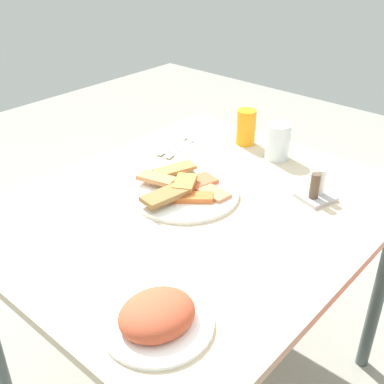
{
  "coord_description": "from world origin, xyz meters",
  "views": [
    {
      "loc": [
        0.85,
        0.74,
        1.44
      ],
      "look_at": [
        -0.01,
        -0.02,
        0.77
      ],
      "focal_mm": 45.11,
      "sensor_mm": 36.0,
      "label": 1
    }
  ],
  "objects_px": {
    "dining_table": "(197,230)",
    "fork": "(172,145)",
    "spoon": "(180,148)",
    "condiment_caddy": "(317,190)",
    "pide_platter": "(184,191)",
    "salad_plate_greens": "(157,316)",
    "drinking_glass": "(279,142)",
    "soda_can": "(246,127)",
    "paper_napkin": "(176,148)"
  },
  "relations": [
    {
      "from": "dining_table",
      "to": "fork",
      "type": "height_order",
      "value": "fork"
    },
    {
      "from": "fork",
      "to": "condiment_caddy",
      "type": "distance_m",
      "value": 0.54
    },
    {
      "from": "pide_platter",
      "to": "drinking_glass",
      "type": "height_order",
      "value": "drinking_glass"
    },
    {
      "from": "fork",
      "to": "pide_platter",
      "type": "bearing_deg",
      "value": 37.91
    },
    {
      "from": "fork",
      "to": "salad_plate_greens",
      "type": "bearing_deg",
      "value": 30.18
    },
    {
      "from": "drinking_glass",
      "to": "fork",
      "type": "xyz_separation_m",
      "value": [
        0.16,
        -0.32,
        -0.05
      ]
    },
    {
      "from": "pide_platter",
      "to": "fork",
      "type": "relative_size",
      "value": 1.75
    },
    {
      "from": "salad_plate_greens",
      "to": "drinking_glass",
      "type": "height_order",
      "value": "drinking_glass"
    },
    {
      "from": "pide_platter",
      "to": "spoon",
      "type": "height_order",
      "value": "pide_platter"
    },
    {
      "from": "soda_can",
      "to": "paper_napkin",
      "type": "bearing_deg",
      "value": -39.3
    },
    {
      "from": "dining_table",
      "to": "condiment_caddy",
      "type": "height_order",
      "value": "condiment_caddy"
    },
    {
      "from": "fork",
      "to": "condiment_caddy",
      "type": "bearing_deg",
      "value": 79.98
    },
    {
      "from": "dining_table",
      "to": "fork",
      "type": "distance_m",
      "value": 0.4
    },
    {
      "from": "fork",
      "to": "paper_napkin",
      "type": "bearing_deg",
      "value": 78.65
    },
    {
      "from": "dining_table",
      "to": "drinking_glass",
      "type": "xyz_separation_m",
      "value": [
        -0.4,
        0.0,
        0.14
      ]
    },
    {
      "from": "pide_platter",
      "to": "condiment_caddy",
      "type": "distance_m",
      "value": 0.37
    },
    {
      "from": "dining_table",
      "to": "spoon",
      "type": "height_order",
      "value": "spoon"
    },
    {
      "from": "spoon",
      "to": "drinking_glass",
      "type": "bearing_deg",
      "value": 107.41
    },
    {
      "from": "fork",
      "to": "spoon",
      "type": "height_order",
      "value": "same"
    },
    {
      "from": "dining_table",
      "to": "soda_can",
      "type": "bearing_deg",
      "value": -161.09
    },
    {
      "from": "salad_plate_greens",
      "to": "spoon",
      "type": "height_order",
      "value": "salad_plate_greens"
    },
    {
      "from": "dining_table",
      "to": "condiment_caddy",
      "type": "relative_size",
      "value": 9.63
    },
    {
      "from": "pide_platter",
      "to": "soda_can",
      "type": "relative_size",
      "value": 2.51
    },
    {
      "from": "drinking_glass",
      "to": "paper_napkin",
      "type": "bearing_deg",
      "value": -61.69
    },
    {
      "from": "paper_napkin",
      "to": "drinking_glass",
      "type": "bearing_deg",
      "value": 118.31
    },
    {
      "from": "condiment_caddy",
      "to": "drinking_glass",
      "type": "bearing_deg",
      "value": -123.85
    },
    {
      "from": "paper_napkin",
      "to": "condiment_caddy",
      "type": "bearing_deg",
      "value": 91.37
    },
    {
      "from": "soda_can",
      "to": "fork",
      "type": "relative_size",
      "value": 0.7
    },
    {
      "from": "pide_platter",
      "to": "condiment_caddy",
      "type": "bearing_deg",
      "value": 128.14
    },
    {
      "from": "soda_can",
      "to": "fork",
      "type": "height_order",
      "value": "soda_can"
    },
    {
      "from": "salad_plate_greens",
      "to": "fork",
      "type": "xyz_separation_m",
      "value": [
        -0.62,
        -0.55,
        -0.02
      ]
    },
    {
      "from": "paper_napkin",
      "to": "spoon",
      "type": "distance_m",
      "value": 0.02
    },
    {
      "from": "soda_can",
      "to": "fork",
      "type": "bearing_deg",
      "value": -42.44
    },
    {
      "from": "soda_can",
      "to": "salad_plate_greens",
      "type": "bearing_deg",
      "value": 25.11
    },
    {
      "from": "fork",
      "to": "dining_table",
      "type": "bearing_deg",
      "value": 41.95
    },
    {
      "from": "condiment_caddy",
      "to": "soda_can",
      "type": "bearing_deg",
      "value": -115.23
    },
    {
      "from": "salad_plate_greens",
      "to": "drinking_glass",
      "type": "relative_size",
      "value": 1.88
    },
    {
      "from": "dining_table",
      "to": "paper_napkin",
      "type": "relative_size",
      "value": 8.64
    },
    {
      "from": "condiment_caddy",
      "to": "paper_napkin",
      "type": "bearing_deg",
      "value": -88.63
    },
    {
      "from": "paper_napkin",
      "to": "spoon",
      "type": "xyz_separation_m",
      "value": [
        0.0,
        0.02,
        0.0
      ]
    },
    {
      "from": "pide_platter",
      "to": "fork",
      "type": "bearing_deg",
      "value": -130.75
    },
    {
      "from": "drinking_glass",
      "to": "paper_napkin",
      "type": "xyz_separation_m",
      "value": [
        0.16,
        -0.3,
        -0.06
      ]
    },
    {
      "from": "spoon",
      "to": "dining_table",
      "type": "bearing_deg",
      "value": 37.53
    },
    {
      "from": "condiment_caddy",
      "to": "dining_table",
      "type": "bearing_deg",
      "value": -42.32
    },
    {
      "from": "paper_napkin",
      "to": "fork",
      "type": "distance_m",
      "value": 0.02
    },
    {
      "from": "pide_platter",
      "to": "salad_plate_greens",
      "type": "xyz_separation_m",
      "value": [
        0.41,
        0.3,
        0.01
      ]
    },
    {
      "from": "fork",
      "to": "condiment_caddy",
      "type": "relative_size",
      "value": 1.56
    },
    {
      "from": "fork",
      "to": "condiment_caddy",
      "type": "xyz_separation_m",
      "value": [
        -0.01,
        0.54,
        0.02
      ]
    },
    {
      "from": "salad_plate_greens",
      "to": "fork",
      "type": "relative_size",
      "value": 1.26
    },
    {
      "from": "salad_plate_greens",
      "to": "fork",
      "type": "bearing_deg",
      "value": -138.47
    }
  ]
}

